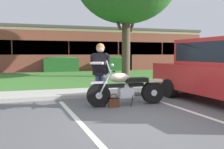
{
  "coord_description": "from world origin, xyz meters",
  "views": [
    {
      "loc": [
        -2.12,
        -4.36,
        1.42
      ],
      "look_at": [
        -0.33,
        1.6,
        0.85
      ],
      "focal_mm": 35.9,
      "sensor_mm": 36.0,
      "label": 1
    }
  ],
  "objects_px": {
    "handbag": "(114,102)",
    "hedge_left": "(61,64)",
    "brick_building": "(64,50)",
    "hedge_center_left": "(114,63)",
    "motorcycle": "(129,88)",
    "rider_person": "(100,69)"
  },
  "relations": [
    {
      "from": "hedge_center_left",
      "to": "motorcycle",
      "type": "bearing_deg",
      "value": -105.08
    },
    {
      "from": "motorcycle",
      "to": "hedge_center_left",
      "type": "distance_m",
      "value": 12.63
    },
    {
      "from": "motorcycle",
      "to": "hedge_left",
      "type": "distance_m",
      "value": 12.24
    },
    {
      "from": "handbag",
      "to": "hedge_left",
      "type": "xyz_separation_m",
      "value": [
        -0.52,
        12.32,
        0.51
      ]
    },
    {
      "from": "hedge_center_left",
      "to": "brick_building",
      "type": "xyz_separation_m",
      "value": [
        -3.66,
        5.52,
        1.2
      ]
    },
    {
      "from": "hedge_center_left",
      "to": "brick_building",
      "type": "distance_m",
      "value": 6.73
    },
    {
      "from": "motorcycle",
      "to": "rider_person",
      "type": "bearing_deg",
      "value": 176.04
    },
    {
      "from": "rider_person",
      "to": "hedge_left",
      "type": "bearing_deg",
      "value": 90.9
    },
    {
      "from": "rider_person",
      "to": "brick_building",
      "type": "height_order",
      "value": "brick_building"
    },
    {
      "from": "hedge_center_left",
      "to": "hedge_left",
      "type": "bearing_deg",
      "value": -180.0
    },
    {
      "from": "hedge_left",
      "to": "hedge_center_left",
      "type": "distance_m",
      "value": 4.29
    },
    {
      "from": "brick_building",
      "to": "hedge_left",
      "type": "bearing_deg",
      "value": -96.52
    },
    {
      "from": "motorcycle",
      "to": "hedge_center_left",
      "type": "relative_size",
      "value": 0.93
    },
    {
      "from": "handbag",
      "to": "hedge_center_left",
      "type": "distance_m",
      "value": 12.9
    },
    {
      "from": "handbag",
      "to": "hedge_left",
      "type": "distance_m",
      "value": 12.35
    },
    {
      "from": "motorcycle",
      "to": "brick_building",
      "type": "relative_size",
      "value": 0.09
    },
    {
      "from": "rider_person",
      "to": "hedge_center_left",
      "type": "height_order",
      "value": "rider_person"
    },
    {
      "from": "hedge_left",
      "to": "brick_building",
      "type": "height_order",
      "value": "brick_building"
    },
    {
      "from": "hedge_left",
      "to": "rider_person",
      "type": "bearing_deg",
      "value": -89.1
    },
    {
      "from": "rider_person",
      "to": "hedge_left",
      "type": "distance_m",
      "value": 12.14
    },
    {
      "from": "rider_person",
      "to": "hedge_left",
      "type": "xyz_separation_m",
      "value": [
        -0.19,
        12.14,
        -0.36
      ]
    },
    {
      "from": "rider_person",
      "to": "hedge_center_left",
      "type": "bearing_deg",
      "value": 71.32
    }
  ]
}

